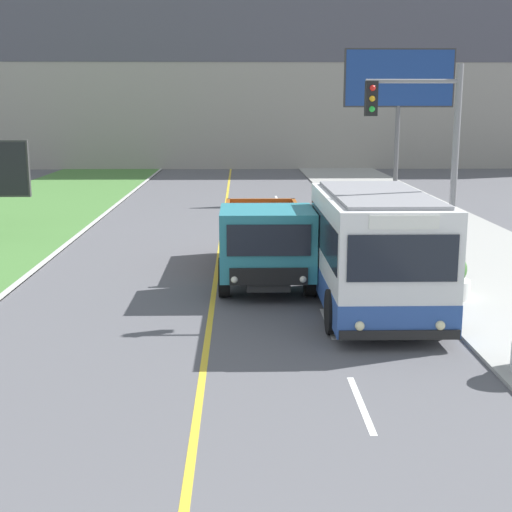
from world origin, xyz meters
name	(u,v)px	position (x,y,z in m)	size (l,w,h in m)	color
apartment_block_background	(230,20)	(0.00, 58.35, 11.99)	(80.00, 8.04, 23.97)	gray
city_bus	(375,253)	(3.96, 13.23, 1.50)	(2.69, 5.84, 2.96)	white
dump_truck	(266,243)	(1.43, 16.14, 1.18)	(2.56, 6.96, 2.30)	black
traffic_light_mast	(428,157)	(5.22, 13.57, 3.77)	(2.28, 0.32, 5.92)	slate
billboard_large	(399,83)	(9.05, 34.52, 6.13)	(5.77, 0.24, 7.90)	#59595B
planter_round_second	(450,278)	(6.15, 14.33, 0.59)	(1.03, 1.03, 1.17)	silver
planter_round_third	(404,239)	(6.17, 19.66, 0.63)	(1.09, 1.09, 1.25)	silver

